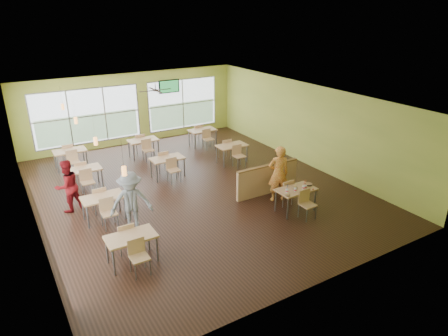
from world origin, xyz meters
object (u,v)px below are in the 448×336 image
at_px(main_table, 296,192).
at_px(food_basket, 309,184).
at_px(half_wall_divider, 267,179).
at_px(man_plaid, 278,174).

relative_size(main_table, food_basket, 6.23).
distance_m(main_table, half_wall_divider, 1.45).
bearing_deg(main_table, man_plaid, 90.71).
bearing_deg(main_table, half_wall_divider, 90.00).
bearing_deg(half_wall_divider, main_table, -90.00).
xyz_separation_m(man_plaid, food_basket, (0.51, -0.87, -0.15)).
height_order(half_wall_divider, man_plaid, man_plaid).
height_order(man_plaid, food_basket, man_plaid).
distance_m(main_table, man_plaid, 0.93).
height_order(half_wall_divider, food_basket, half_wall_divider).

